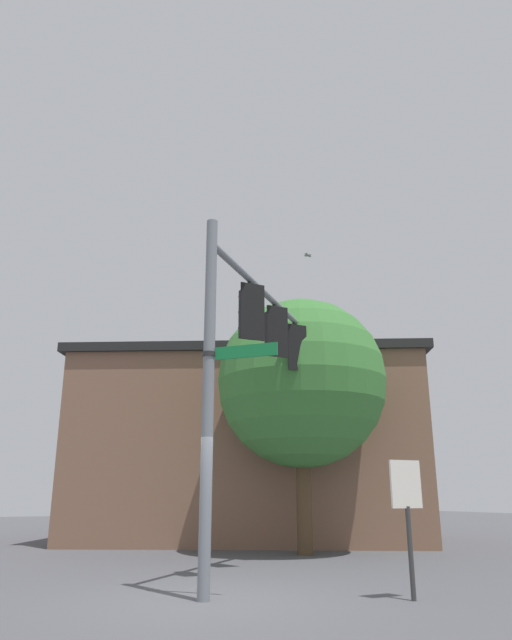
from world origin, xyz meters
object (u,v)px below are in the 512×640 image
object	(u,v)px
street_name_sign	(232,352)
historical_marker	(407,506)
traffic_light_nearest_pole	(249,314)
traffic_light_mid_inner	(274,333)
traffic_light_mid_outer	(294,349)
bird_flying	(308,255)

from	to	relation	value
street_name_sign	historical_marker	world-z (taller)	street_name_sign
traffic_light_nearest_pole	traffic_light_mid_inner	size ratio (longest dim) A/B	1.00
traffic_light_mid_outer	historical_marker	bearing A→B (deg)	-98.50
traffic_light_mid_inner	bird_flying	bearing A→B (deg)	50.29
traffic_light_nearest_pole	traffic_light_mid_inner	world-z (taller)	same
bird_flying	traffic_light_mid_outer	bearing A→B (deg)	-127.21
street_name_sign	historical_marker	size ratio (longest dim) A/B	0.48
historical_marker	bird_flying	bearing A→B (deg)	69.27
traffic_light_mid_inner	historical_marker	xyz separation A→B (m)	(0.42, -3.89, -3.83)
traffic_light_nearest_pole	historical_marker	distance (m)	4.97
traffic_light_nearest_pole	bird_flying	world-z (taller)	bird_flying
traffic_light_nearest_pole	bird_flying	distance (m)	8.26
traffic_light_mid_inner	historical_marker	distance (m)	5.48
traffic_light_mid_inner	bird_flying	size ratio (longest dim) A/B	3.34
traffic_light_nearest_pole	historical_marker	bearing A→B (deg)	-59.69
traffic_light_nearest_pole	historical_marker	xyz separation A→B (m)	(1.60, -2.73, -3.83)
street_name_sign	historical_marker	distance (m)	3.82
traffic_light_nearest_pole	traffic_light_mid_outer	distance (m)	3.30
traffic_light_nearest_pole	historical_marker	size ratio (longest dim) A/B	0.62
traffic_light_mid_inner	historical_marker	world-z (taller)	traffic_light_mid_inner
traffic_light_nearest_pole	street_name_sign	bearing A→B (deg)	-122.68
bird_flying	traffic_light_nearest_pole	bearing A→B (deg)	-131.06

